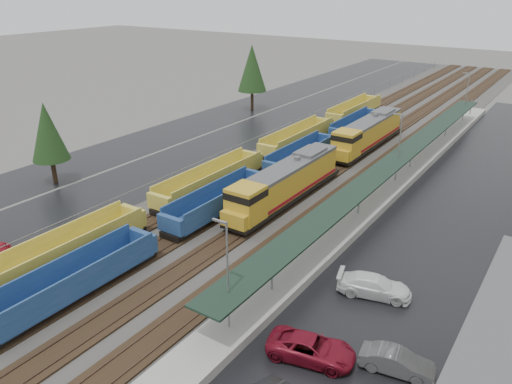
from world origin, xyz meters
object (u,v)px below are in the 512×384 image
at_px(parked_car_east_b, 311,349).
at_px(locomotive_lead, 284,184).
at_px(parked_car_east_e, 397,362).
at_px(well_string_yellow, 147,213).
at_px(parked_car_east_c, 374,286).
at_px(well_string_blue, 158,236).
at_px(locomotive_trail, 367,134).

bearing_deg(parked_car_east_b, locomotive_lead, 22.44).
distance_m(parked_car_east_b, parked_car_east_e, 4.88).
height_order(well_string_yellow, parked_car_east_e, well_string_yellow).
xyz_separation_m(well_string_yellow, parked_car_east_e, (25.28, -5.49, -0.53)).
relative_size(locomotive_lead, parked_car_east_c, 3.56).
bearing_deg(parked_car_east_b, well_string_blue, 62.17).
distance_m(locomotive_trail, parked_car_east_c, 33.58).
bearing_deg(parked_car_east_e, well_string_yellow, 67.88).
bearing_deg(locomotive_trail, well_string_yellow, -104.14).
bearing_deg(parked_car_east_e, locomotive_lead, 36.90).
bearing_deg(locomotive_trail, parked_car_east_c, -66.54).
distance_m(locomotive_lead, parked_car_east_e, 23.77).
relative_size(well_string_yellow, parked_car_east_c, 20.91).
bearing_deg(well_string_yellow, parked_car_east_e, -12.26).
xyz_separation_m(locomotive_trail, well_string_yellow, (-8.00, -31.76, -1.03)).
bearing_deg(locomotive_lead, well_string_blue, -106.49).
xyz_separation_m(locomotive_lead, well_string_yellow, (-8.00, -10.76, -1.03)).
height_order(parked_car_east_b, parked_car_east_e, parked_car_east_b).
xyz_separation_m(locomotive_lead, parked_car_east_b, (12.73, -17.99, -1.52)).
bearing_deg(locomotive_lead, parked_car_east_e, -43.23).
bearing_deg(well_string_blue, locomotive_lead, 73.51).
height_order(well_string_yellow, parked_car_east_c, well_string_yellow).
bearing_deg(parked_car_east_b, locomotive_trail, 5.25).
height_order(well_string_yellow, parked_car_east_b, well_string_yellow).
bearing_deg(parked_car_east_e, well_string_blue, 72.81).
height_order(locomotive_trail, parked_car_east_b, locomotive_trail).
bearing_deg(locomotive_trail, parked_car_east_b, -71.92).
xyz_separation_m(locomotive_trail, parked_car_east_e, (17.28, -37.25, -1.56)).
height_order(well_string_blue, parked_car_east_e, well_string_blue).
height_order(well_string_blue, parked_car_east_b, well_string_blue).
height_order(locomotive_trail, parked_car_east_c, locomotive_trail).
bearing_deg(locomotive_trail, parked_car_east_e, -65.11).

